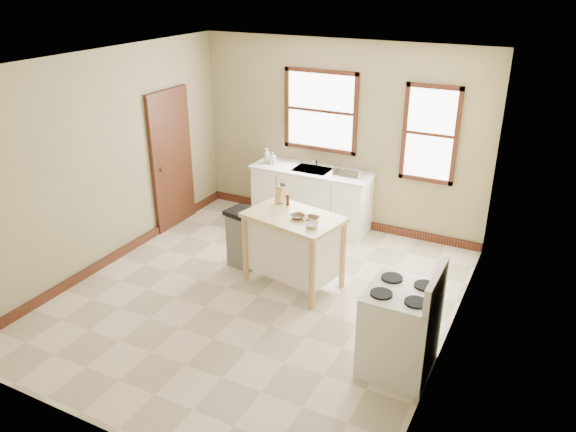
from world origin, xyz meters
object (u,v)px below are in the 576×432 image
object	(u,v)px
bowl_b	(312,219)
knife_block	(281,195)
kitchen_island	(294,250)
bowl_c	(312,225)
pepper_grinder	(288,200)
gas_stove	(401,318)
dish_rack	(349,171)
trash_bin	(244,238)
bowl_a	(298,217)
soap_bottle_b	(273,158)
soap_bottle_a	(267,156)

from	to	relation	value
bowl_b	knife_block	bearing A→B (deg)	150.99
kitchen_island	bowl_c	distance (m)	0.63
kitchen_island	bowl_c	xyz separation A→B (m)	(0.34, -0.20, 0.50)
bowl_b	bowl_c	distance (m)	0.19
pepper_grinder	gas_stove	bearing A→B (deg)	-33.75
dish_rack	knife_block	size ratio (longest dim) A/B	2.15
trash_bin	pepper_grinder	bearing A→B (deg)	23.80
kitchen_island	gas_stove	distance (m)	1.94
pepper_grinder	bowl_a	xyz separation A→B (m)	(0.29, -0.31, -0.05)
trash_bin	gas_stove	bearing A→B (deg)	-13.13
soap_bottle_b	bowl_b	size ratio (longest dim) A/B	1.07
soap_bottle_a	bowl_b	distance (m)	2.30
knife_block	bowl_c	distance (m)	0.84
dish_rack	bowl_c	bearing A→B (deg)	-96.87
soap_bottle_a	kitchen_island	bearing A→B (deg)	-39.69
knife_block	pepper_grinder	size ratio (longest dim) A/B	1.33
kitchen_island	knife_block	bearing A→B (deg)	150.03
dish_rack	bowl_a	xyz separation A→B (m)	(0.04, -1.80, -0.01)
trash_bin	soap_bottle_b	bearing A→B (deg)	115.75
kitchen_island	bowl_c	size ratio (longest dim) A/B	7.63
pepper_grinder	trash_bin	xyz separation A→B (m)	(-0.59, -0.13, -0.62)
bowl_c	dish_rack	bearing A→B (deg)	98.61
soap_bottle_a	trash_bin	size ratio (longest dim) A/B	0.30
knife_block	kitchen_island	bearing A→B (deg)	-25.69
soap_bottle_b	bowl_c	world-z (taller)	soap_bottle_b
kitchen_island	trash_bin	bearing A→B (deg)	-176.99
soap_bottle_b	dish_rack	world-z (taller)	soap_bottle_b
soap_bottle_b	bowl_b	bearing A→B (deg)	-62.78
bowl_c	pepper_grinder	bearing A→B (deg)	140.15
bowl_a	bowl_b	size ratio (longest dim) A/B	1.01
soap_bottle_b	trash_bin	xyz separation A→B (m)	(0.40, -1.55, -0.61)
pepper_grinder	bowl_b	world-z (taller)	pepper_grinder
kitchen_island	gas_stove	world-z (taller)	gas_stove
pepper_grinder	gas_stove	world-z (taller)	gas_stove
bowl_b	gas_stove	bearing A→B (deg)	-34.61
soap_bottle_a	soap_bottle_b	bearing A→B (deg)	13.58
knife_block	bowl_b	world-z (taller)	knife_block
bowl_a	bowl_c	size ratio (longest dim) A/B	1.18
dish_rack	knife_block	distance (m)	1.50
pepper_grinder	knife_block	bearing A→B (deg)	159.92
dish_rack	pepper_grinder	xyz separation A→B (m)	(-0.25, -1.49, 0.05)
trash_bin	gas_stove	world-z (taller)	gas_stove
soap_bottle_a	pepper_grinder	world-z (taller)	soap_bottle_a
soap_bottle_a	kitchen_island	size ratio (longest dim) A/B	0.21
soap_bottle_a	bowl_b	size ratio (longest dim) A/B	1.35
soap_bottle_a	bowl_a	xyz separation A→B (m)	(1.37, -1.72, -0.07)
bowl_c	soap_bottle_b	bearing A→B (deg)	129.23
bowl_b	soap_bottle_a	bearing A→B (deg)	132.36
dish_rack	knife_block	xyz separation A→B (m)	(-0.37, -1.45, 0.07)
pepper_grinder	dish_rack	bearing A→B (deg)	80.38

